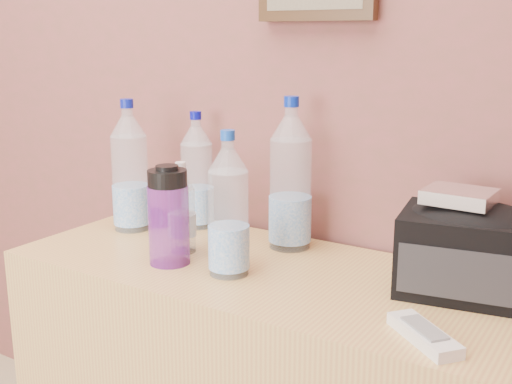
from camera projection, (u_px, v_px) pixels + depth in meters
pet_large_a at (130, 173)px, 1.70m from camera, size 0.09×0.09×0.35m
pet_large_b at (197, 176)px, 1.73m from camera, size 0.09×0.09×0.31m
pet_large_c at (290, 182)px, 1.55m from camera, size 0.10×0.10×0.37m
pet_large_d at (229, 212)px, 1.38m from camera, size 0.09×0.09×0.32m
pet_small at (182, 213)px, 1.53m from camera, size 0.06×0.06×0.22m
nalgene_bottle at (169, 216)px, 1.45m from camera, size 0.09×0.09×0.23m
sunglasses at (170, 220)px, 1.75m from camera, size 0.16×0.09×0.04m
ac_remote at (424, 335)px, 1.10m from camera, size 0.16×0.14×0.02m
toiletry_bag at (471, 249)px, 1.29m from camera, size 0.30×0.24×0.19m
foil_packet at (459, 196)px, 1.27m from camera, size 0.13×0.11×0.03m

